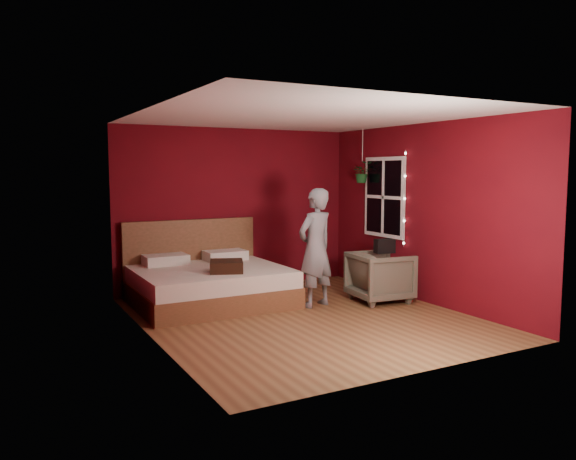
# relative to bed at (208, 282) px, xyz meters

# --- Properties ---
(floor) EXTENTS (4.50, 4.50, 0.00)m
(floor) POSITION_rel_bed_xyz_m (0.82, -1.40, -0.30)
(floor) COLOR brown
(floor) RESTS_ON ground
(room_walls) EXTENTS (4.04, 4.54, 2.62)m
(room_walls) POSITION_rel_bed_xyz_m (0.82, -1.40, 1.38)
(room_walls) COLOR #5F0A11
(room_walls) RESTS_ON ground
(window) EXTENTS (0.05, 0.97, 1.27)m
(window) POSITION_rel_bed_xyz_m (2.78, -0.50, 1.20)
(window) COLOR white
(window) RESTS_ON room_walls
(fairy_lights) EXTENTS (0.04, 0.04, 1.45)m
(fairy_lights) POSITION_rel_bed_xyz_m (2.76, -1.03, 1.20)
(fairy_lights) COLOR silver
(fairy_lights) RESTS_ON room_walls
(bed) EXTENTS (2.11, 1.79, 1.16)m
(bed) POSITION_rel_bed_xyz_m (0.00, 0.00, 0.00)
(bed) COLOR brown
(bed) RESTS_ON ground
(person) EXTENTS (0.69, 0.55, 1.67)m
(person) POSITION_rel_bed_xyz_m (1.27, -0.90, 0.54)
(person) COLOR slate
(person) RESTS_ON ground
(armchair) EXTENTS (0.89, 0.87, 0.73)m
(armchair) POSITION_rel_bed_xyz_m (2.27, -1.10, 0.07)
(armchair) COLOR #5F5A4B
(armchair) RESTS_ON ground
(handbag) EXTENTS (0.30, 0.19, 0.20)m
(handbag) POSITION_rel_bed_xyz_m (2.25, -1.21, 0.53)
(handbag) COLOR black
(handbag) RESTS_ON armchair
(throw_pillow) EXTENTS (0.58, 0.58, 0.16)m
(throw_pillow) POSITION_rel_bed_xyz_m (0.09, -0.49, 0.30)
(throw_pillow) COLOR black
(throw_pillow) RESTS_ON bed
(hanging_plant) EXTENTS (0.39, 0.36, 0.88)m
(hanging_plant) POSITION_rel_bed_xyz_m (2.65, -0.09, 1.59)
(hanging_plant) COLOR silver
(hanging_plant) RESTS_ON room_walls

